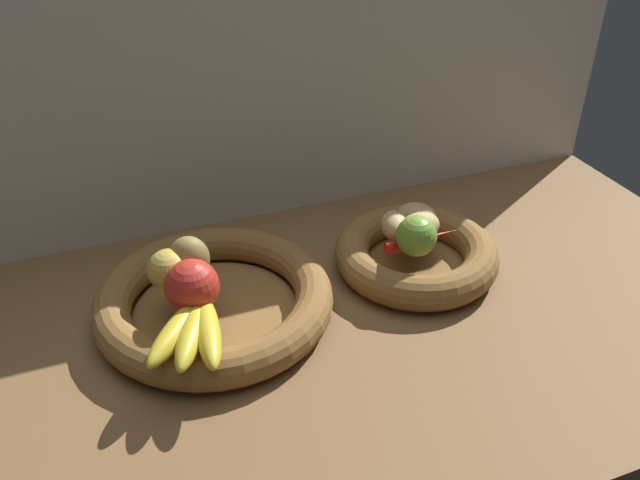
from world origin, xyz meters
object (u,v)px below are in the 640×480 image
(apple_red_front, at_px, (192,286))
(pear_brown, at_px, (189,259))
(fruit_bowl_right, at_px, (416,255))
(banana_bunch_front, at_px, (193,329))
(potato_back, at_px, (417,216))
(lime_near, at_px, (416,236))
(potato_oblong, at_px, (394,225))
(apple_golden_left, at_px, (169,270))
(potato_large, at_px, (418,228))
(chili_pepper, at_px, (424,241))
(fruit_bowl_left, at_px, (214,300))

(apple_red_front, height_order, pear_brown, apple_red_front)
(fruit_bowl_right, relative_size, banana_bunch_front, 1.66)
(pear_brown, relative_size, potato_back, 1.10)
(banana_bunch_front, distance_m, lime_near, 0.39)
(fruit_bowl_right, xyz_separation_m, potato_oblong, (-0.03, 0.03, 0.05))
(pear_brown, bearing_deg, potato_back, 2.04)
(apple_golden_left, bearing_deg, potato_large, -2.19)
(potato_large, height_order, chili_pepper, potato_large)
(fruit_bowl_right, height_order, banana_bunch_front, banana_bunch_front)
(fruit_bowl_left, xyz_separation_m, chili_pepper, (0.35, -0.02, 0.04))
(banana_bunch_front, relative_size, potato_oblong, 2.52)
(apple_red_front, relative_size, lime_near, 1.17)
(potato_oblong, bearing_deg, apple_golden_left, -178.57)
(lime_near, bearing_deg, potato_back, 61.02)
(fruit_bowl_right, bearing_deg, apple_red_front, -173.24)
(fruit_bowl_left, bearing_deg, fruit_bowl_right, -0.00)
(fruit_bowl_left, xyz_separation_m, potato_back, (0.37, 0.04, 0.05))
(banana_bunch_front, relative_size, potato_large, 2.07)
(apple_golden_left, xyz_separation_m, pear_brown, (0.03, 0.01, 0.01))
(pear_brown, bearing_deg, chili_pepper, -6.95)
(fruit_bowl_left, height_order, chili_pepper, chili_pepper)
(banana_bunch_front, height_order, potato_back, potato_back)
(apple_golden_left, relative_size, banana_bunch_front, 0.38)
(chili_pepper, bearing_deg, potato_oblong, 120.86)
(potato_back, xyz_separation_m, potato_large, (-0.02, -0.04, 0.00))
(apple_red_front, bearing_deg, chili_pepper, 3.72)
(apple_red_front, height_order, potato_large, apple_red_front)
(apple_red_front, distance_m, banana_bunch_front, 0.07)
(apple_golden_left, relative_size, potato_large, 0.79)
(fruit_bowl_left, bearing_deg, apple_golden_left, 165.30)
(apple_red_front, distance_m, lime_near, 0.36)
(pear_brown, distance_m, chili_pepper, 0.38)
(fruit_bowl_left, height_order, apple_red_front, apple_red_front)
(apple_red_front, relative_size, potato_large, 0.96)
(potato_large, bearing_deg, potato_back, 65.56)
(fruit_bowl_left, relative_size, potato_large, 4.53)
(apple_red_front, height_order, chili_pepper, apple_red_front)
(potato_large, bearing_deg, potato_oblong, 142.13)
(apple_red_front, bearing_deg, banana_bunch_front, -102.54)
(lime_near, bearing_deg, potato_oblong, 98.65)
(pear_brown, height_order, potato_large, pear_brown)
(apple_golden_left, distance_m, banana_bunch_front, 0.13)
(fruit_bowl_right, xyz_separation_m, banana_bunch_front, (-0.40, -0.11, 0.05))
(apple_red_front, relative_size, potato_back, 1.15)
(lime_near, bearing_deg, apple_golden_left, 172.57)
(fruit_bowl_left, bearing_deg, potato_large, -0.00)
(fruit_bowl_left, bearing_deg, pear_brown, 136.87)
(lime_near, bearing_deg, banana_bunch_front, -168.57)
(fruit_bowl_right, relative_size, apple_golden_left, 4.34)
(fruit_bowl_right, bearing_deg, banana_bunch_front, -164.51)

